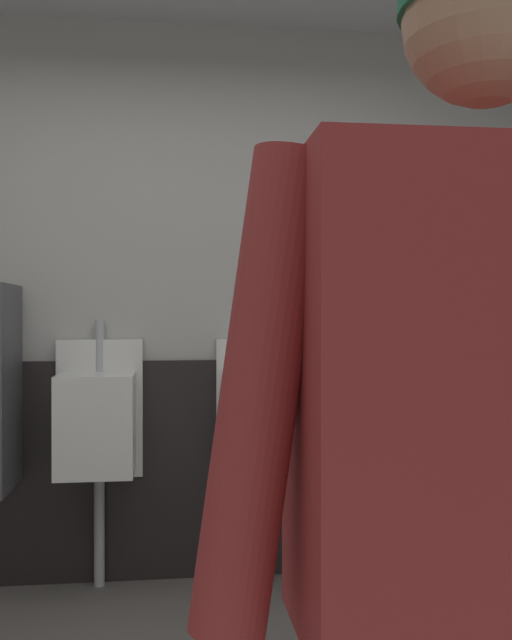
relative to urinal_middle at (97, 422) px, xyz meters
The scene contains 7 objects.
wall_back 0.67m from the urinal_middle, 36.10° to the left, with size 4.48×0.12×2.68m, color #B2B2AD.
wainscot_band_back 0.42m from the urinal_middle, 25.64° to the left, with size 3.88×0.03×1.05m, color black.
urinal_middle is the anchor object (origin of this frame).
urinal_right 0.75m from the urinal_middle, ahead, with size 0.40×0.34×1.24m.
privacy_divider_panel 0.42m from the urinal_middle, 169.35° to the right, with size 0.04×0.40×0.90m, color #4C4C51.
person 2.56m from the urinal_middle, 73.90° to the right, with size 0.67×0.60×1.71m.
soap_dispenser 1.63m from the urinal_middle, ahead, with size 0.10×0.07×0.18m, color silver.
Camera 1 is at (0.03, -1.64, 1.26)m, focal length 39.10 mm.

